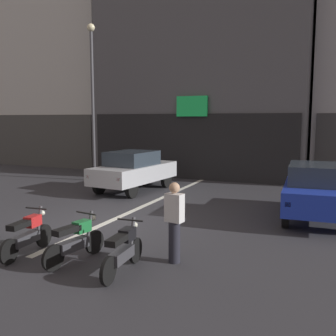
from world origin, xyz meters
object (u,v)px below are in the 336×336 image
(motorcycle_red_row_leftmost, at_px, (28,234))
(motorcycle_green_row_left_mid, at_px, (75,240))
(street_lamp, at_px, (92,88))
(motorcycle_black_row_centre, at_px, (123,250))
(car_silver_crossing_near, at_px, (134,170))
(person_by_motorcycles, at_px, (174,222))
(car_blue_parked_kerbside, at_px, (316,189))

(motorcycle_red_row_leftmost, relative_size, motorcycle_green_row_left_mid, 1.01)
(street_lamp, bearing_deg, motorcycle_black_row_centre, -52.83)
(street_lamp, distance_m, motorcycle_red_row_leftmost, 10.96)
(car_silver_crossing_near, height_order, motorcycle_red_row_leftmost, car_silver_crossing_near)
(car_silver_crossing_near, bearing_deg, motorcycle_green_row_left_mid, -69.95)
(car_silver_crossing_near, xyz_separation_m, person_by_motorcycles, (4.61, -6.67, -0.03))
(motorcycle_black_row_centre, bearing_deg, car_blue_parked_kerbside, 61.26)
(car_blue_parked_kerbside, height_order, motorcycle_green_row_left_mid, car_blue_parked_kerbside)
(car_blue_parked_kerbside, distance_m, person_by_motorcycles, 5.49)
(car_blue_parked_kerbside, bearing_deg, street_lamp, 161.46)
(motorcycle_green_row_left_mid, bearing_deg, motorcycle_black_row_centre, -5.28)
(car_blue_parked_kerbside, xyz_separation_m, street_lamp, (-10.13, 3.40, 3.52))
(car_silver_crossing_near, height_order, person_by_motorcycles, person_by_motorcycles)
(motorcycle_black_row_centre, distance_m, person_by_motorcycles, 1.19)
(street_lamp, bearing_deg, motorcycle_green_row_left_mid, -57.56)
(car_silver_crossing_near, distance_m, person_by_motorcycles, 8.11)
(car_silver_crossing_near, distance_m, car_blue_parked_kerbside, 7.31)
(motorcycle_green_row_left_mid, bearing_deg, car_blue_parked_kerbside, 52.39)
(motorcycle_red_row_leftmost, bearing_deg, car_silver_crossing_near, 101.36)
(motorcycle_black_row_centre, xyz_separation_m, person_by_motorcycles, (0.69, 0.89, 0.40))
(street_lamp, distance_m, motorcycle_green_row_left_mid, 11.45)
(car_silver_crossing_near, distance_m, motorcycle_green_row_left_mid, 7.94)
(motorcycle_red_row_leftmost, distance_m, person_by_motorcycles, 3.24)
(person_by_motorcycles, bearing_deg, street_lamp, 132.70)
(car_blue_parked_kerbside, bearing_deg, motorcycle_black_row_centre, -118.74)
(car_blue_parked_kerbside, xyz_separation_m, motorcycle_red_row_leftmost, (-5.57, -5.76, -0.43))
(street_lamp, xyz_separation_m, motorcycle_black_row_centre, (6.96, -9.18, -3.94))
(street_lamp, xyz_separation_m, person_by_motorcycles, (7.65, -8.29, -3.55))
(motorcycle_green_row_left_mid, xyz_separation_m, motorcycle_black_row_centre, (1.20, -0.11, 0.00))
(car_silver_crossing_near, xyz_separation_m, motorcycle_black_row_centre, (3.92, -7.56, -0.43))
(car_blue_parked_kerbside, xyz_separation_m, person_by_motorcycles, (-2.48, -4.90, -0.03))
(car_silver_crossing_near, xyz_separation_m, motorcycle_green_row_left_mid, (2.72, -7.45, -0.43))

